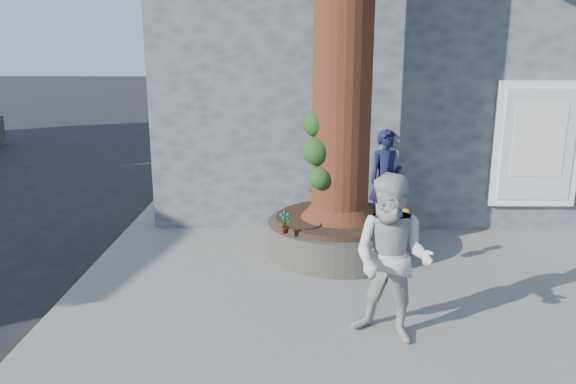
{
  "coord_description": "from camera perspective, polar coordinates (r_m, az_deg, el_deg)",
  "views": [
    {
      "loc": [
        0.13,
        -6.62,
        3.36
      ],
      "look_at": [
        -0.02,
        1.5,
        1.25
      ],
      "focal_mm": 35.0,
      "sensor_mm": 36.0,
      "label": 1
    }
  ],
  "objects": [
    {
      "name": "ground",
      "position": [
        7.42,
        -0.09,
        -12.35
      ],
      "size": [
        120.0,
        120.0,
        0.0
      ],
      "primitive_type": "plane",
      "color": "black",
      "rests_on": "ground"
    },
    {
      "name": "pavement",
      "position": [
        8.42,
        10.44,
        -8.79
      ],
      "size": [
        9.0,
        8.0,
        0.12
      ],
      "primitive_type": "cube",
      "color": "slate",
      "rests_on": "ground"
    },
    {
      "name": "yellow_line",
      "position": [
        8.91,
        -20.2,
        -8.52
      ],
      "size": [
        0.1,
        30.0,
        0.01
      ],
      "primitive_type": "cube",
      "color": "yellow",
      "rests_on": "ground"
    },
    {
      "name": "stone_shop",
      "position": [
        14.02,
        11.08,
        13.47
      ],
      "size": [
        10.3,
        8.3,
        6.3
      ],
      "color": "#4A4C4F",
      "rests_on": "ground"
    },
    {
      "name": "planter",
      "position": [
        9.13,
        5.19,
        -4.33
      ],
      "size": [
        2.3,
        2.3,
        0.6
      ],
      "color": "black",
      "rests_on": "pavement"
    },
    {
      "name": "man",
      "position": [
        10.2,
        9.92,
        1.21
      ],
      "size": [
        0.78,
        0.65,
        1.85
      ],
      "primitive_type": "imported",
      "rotation": [
        0.0,
        0.0,
        0.35
      ],
      "color": "#121433",
      "rests_on": "pavement"
    },
    {
      "name": "woman",
      "position": [
        6.35,
        10.53,
        -6.72
      ],
      "size": [
        1.17,
        1.08,
        1.92
      ],
      "primitive_type": "imported",
      "rotation": [
        0.0,
        0.0,
        -0.49
      ],
      "color": "#B2AFAA",
      "rests_on": "pavement"
    },
    {
      "name": "shopping_bag",
      "position": [
        10.32,
        11.26,
        -3.21
      ],
      "size": [
        0.22,
        0.15,
        0.28
      ],
      "primitive_type": "cube",
      "rotation": [
        0.0,
        0.0,
        0.18
      ],
      "color": "white",
      "rests_on": "pavement"
    },
    {
      "name": "plant_a",
      "position": [
        8.15,
        -0.29,
        -3.07
      ],
      "size": [
        0.21,
        0.18,
        0.34
      ],
      "primitive_type": "imported",
      "rotation": [
        0.0,
        0.0,
        0.41
      ],
      "color": "gray",
      "rests_on": "planter"
    },
    {
      "name": "plant_b",
      "position": [
        8.29,
        11.56,
        -2.97
      ],
      "size": [
        0.22,
        0.22,
        0.37
      ],
      "primitive_type": "imported",
      "rotation": [
        0.0,
        0.0,
        1.67
      ],
      "color": "gray",
      "rests_on": "planter"
    },
    {
      "name": "plant_c",
      "position": [
        8.29,
        11.56,
        -3.04
      ],
      "size": [
        0.22,
        0.22,
        0.35
      ],
      "primitive_type": "imported",
      "rotation": [
        0.0,
        0.0,
        3.3
      ],
      "color": "gray",
      "rests_on": "planter"
    },
    {
      "name": "plant_d",
      "position": [
        9.8,
        2.83,
        -0.29
      ],
      "size": [
        0.3,
        0.31,
        0.26
      ],
      "primitive_type": "imported",
      "rotation": [
        0.0,
        0.0,
        5.25
      ],
      "color": "gray",
      "rests_on": "planter"
    }
  ]
}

